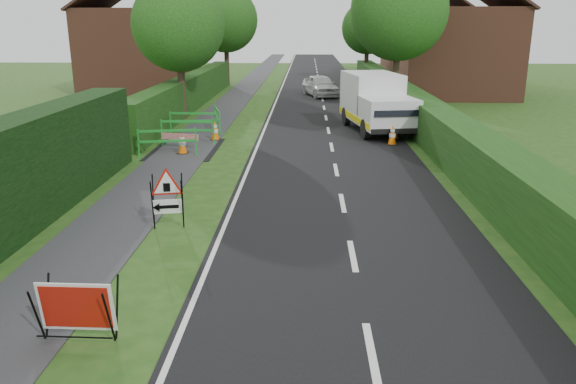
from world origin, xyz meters
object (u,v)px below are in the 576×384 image
object	(u,v)px
red_rect_sign	(76,308)
works_van	(376,101)
triangle_sign	(165,194)
hatchback_car	(320,86)

from	to	relation	value
red_rect_sign	works_van	size ratio (longest dim) A/B	0.20
red_rect_sign	triangle_sign	xyz separation A→B (m)	(0.17, 4.74, 0.31)
red_rect_sign	hatchback_car	distance (m)	30.07
red_rect_sign	triangle_sign	world-z (taller)	triangle_sign
triangle_sign	hatchback_car	size ratio (longest dim) A/B	0.30
hatchback_car	works_van	bearing A→B (deg)	-96.18
red_rect_sign	hatchback_car	world-z (taller)	hatchback_car
triangle_sign	works_van	distance (m)	14.11
red_rect_sign	works_van	xyz separation A→B (m)	(6.35, 17.43, 0.76)
red_rect_sign	triangle_sign	distance (m)	4.76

